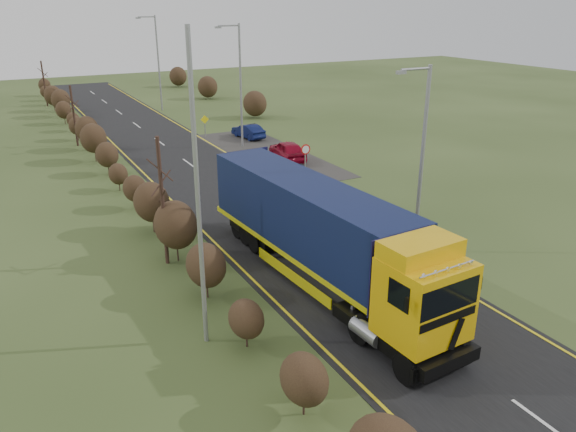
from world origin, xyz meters
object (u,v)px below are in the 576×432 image
Objects in this scene: speed_sign at (305,155)px; streetlight_near at (421,154)px; car_blue_sedan at (248,131)px; lorry at (322,231)px; car_red_hatchback at (287,151)px.

streetlight_near is at bearing -95.05° from speed_sign.
streetlight_near reaches higher than car_blue_sedan.
streetlight_near is (5.73, 0.77, 2.42)m from lorry.
speed_sign reaches higher than car_red_hatchback.
car_red_hatchback is 5.63m from speed_sign.
streetlight_near is 12.98m from speed_sign.
speed_sign is at bearing 74.08° from car_blue_sedan.
car_blue_sedan is at bearing 83.48° from streetlight_near.
car_red_hatchback is at bearing 81.81° from streetlight_near.
car_red_hatchback is 8.25m from car_blue_sedan.
streetlight_near is 3.48× the size of speed_sign.
lorry is 6.19× the size of speed_sign.
speed_sign is at bearing 59.34° from lorry.
car_blue_sedan is 13.75m from speed_sign.
speed_sign is at bearing 84.95° from streetlight_near.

